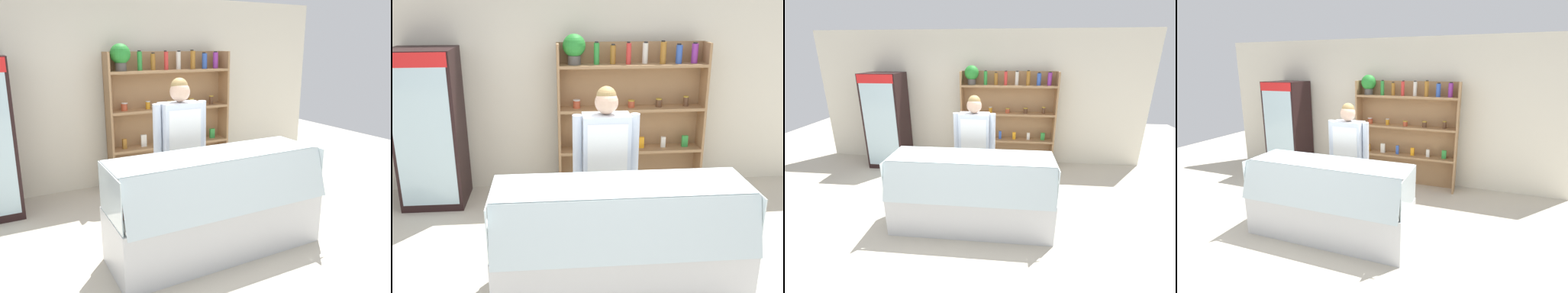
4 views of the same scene
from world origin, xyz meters
TOP-DOWN VIEW (x-y plane):
  - ground_plane at (0.00, 0.00)m, footprint 12.00×12.00m
  - back_wall at (0.00, 2.33)m, footprint 6.80×0.10m
  - drinks_fridge at (-1.85, 1.89)m, footprint 0.73×0.66m
  - shelving_unit at (0.54, 2.04)m, footprint 1.86×0.29m
  - deli_display_case at (0.15, -0.09)m, footprint 2.12×0.77m
  - shop_clerk at (0.11, 0.62)m, footprint 0.63×0.25m

SIDE VIEW (x-z plane):
  - ground_plane at x=0.00m, z-range 0.00..0.00m
  - deli_display_case at x=0.15m, z-range -0.19..0.82m
  - drinks_fridge at x=-1.85m, z-range 0.00..1.90m
  - shop_clerk at x=0.11m, z-range 0.16..1.84m
  - shelving_unit at x=0.54m, z-range 0.13..2.18m
  - back_wall at x=0.00m, z-range 0.00..2.70m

